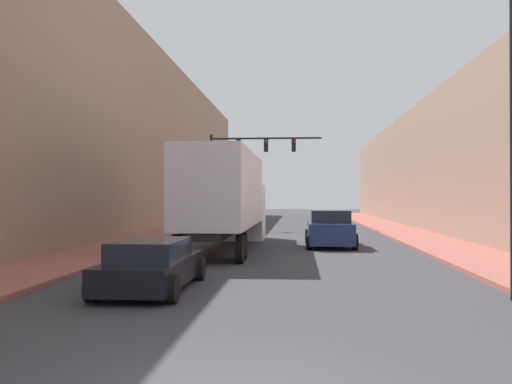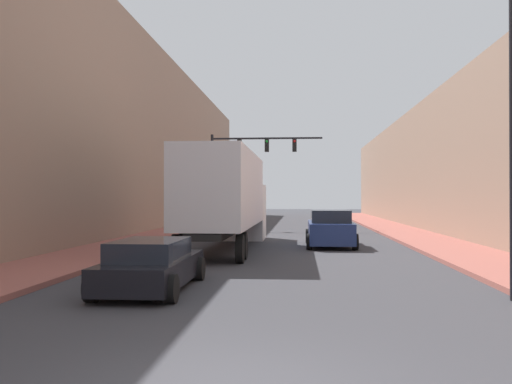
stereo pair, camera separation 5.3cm
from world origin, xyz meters
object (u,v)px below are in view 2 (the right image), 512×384
(semi_truck, at_px, (228,197))
(sedan_car, at_px, (152,265))
(suv_car, at_px, (330,229))
(traffic_signal_gantry, at_px, (242,161))

(semi_truck, relative_size, sedan_car, 2.89)
(semi_truck, xyz_separation_m, sedan_car, (-0.45, -11.33, -1.70))
(sedan_car, relative_size, suv_car, 0.96)
(sedan_car, xyz_separation_m, suv_car, (5.03, 12.81, 0.20))
(semi_truck, height_order, sedan_car, semi_truck)
(semi_truck, distance_m, sedan_car, 11.46)
(semi_truck, bearing_deg, suv_car, 17.91)
(suv_car, bearing_deg, sedan_car, -111.43)
(sedan_car, distance_m, traffic_signal_gantry, 26.78)
(traffic_signal_gantry, bearing_deg, suv_car, -67.95)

